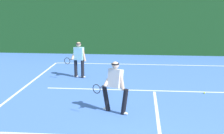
{
  "coord_description": "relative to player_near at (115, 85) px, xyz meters",
  "views": [
    {
      "loc": [
        -0.54,
        -5.66,
        3.61
      ],
      "look_at": [
        -1.63,
        6.19,
        1.0
      ],
      "focal_mm": 51.49,
      "sensor_mm": 36.0,
      "label": 1
    }
  ],
  "objects": [
    {
      "name": "player_far",
      "position": [
        -2.0,
        4.38,
        -0.01
      ],
      "size": [
        0.92,
        0.86,
        1.64
      ],
      "rotation": [
        0.0,
        0.0,
        2.89
      ],
      "color": "black",
      "rests_on": "ground_plane"
    },
    {
      "name": "back_fence_windscreen",
      "position": [
        1.34,
        10.56,
        0.82
      ],
      "size": [
        21.06,
        0.12,
        3.47
      ],
      "primitive_type": "cube",
      "color": "#18431B",
      "rests_on": "ground_plane"
    },
    {
      "name": "player_near",
      "position": [
        0.0,
        0.0,
        0.0
      ],
      "size": [
        1.13,
        0.83,
        1.66
      ],
      "rotation": [
        0.0,
        0.0,
        2.64
      ],
      "color": "black",
      "rests_on": "ground_plane"
    },
    {
      "name": "court_line_centre",
      "position": [
        1.34,
        -0.8,
        -0.91
      ],
      "size": [
        0.1,
        6.4,
        0.01
      ],
      "primitive_type": "cube",
      "color": "white",
      "rests_on": "ground_plane"
    },
    {
      "name": "tennis_ball",
      "position": [
        3.23,
        2.34,
        -0.88
      ],
      "size": [
        0.07,
        0.07,
        0.07
      ],
      "primitive_type": "sphere",
      "color": "#D1E033",
      "rests_on": "ground_plane"
    },
    {
      "name": "court_line_service",
      "position": [
        1.34,
        2.55,
        -0.91
      ],
      "size": [
        8.57,
        0.1,
        0.01
      ],
      "primitive_type": "cube",
      "color": "white",
      "rests_on": "ground_plane"
    },
    {
      "name": "court_line_baseline_far",
      "position": [
        1.34,
        7.54,
        -0.91
      ],
      "size": [
        10.52,
        0.1,
        0.01
      ],
      "primitive_type": "cube",
      "color": "white",
      "rests_on": "ground_plane"
    }
  ]
}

